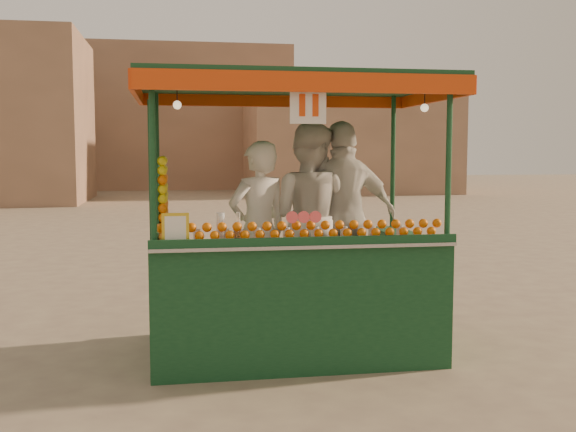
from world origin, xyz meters
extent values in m
plane|color=#6C5A4D|center=(0.00, 0.00, 0.00)|extent=(90.00, 90.00, 0.00)
cube|color=#A4795D|center=(7.00, 24.00, 2.50)|extent=(9.00, 6.00, 5.00)
cube|color=#A4795D|center=(-2.00, 30.00, 3.50)|extent=(14.00, 7.00, 7.00)
cube|color=#0F381C|center=(0.18, -0.22, 0.14)|extent=(2.46, 1.52, 0.28)
cylinder|color=black|center=(-0.67, -0.22, 0.17)|extent=(0.34, 0.09, 0.34)
cylinder|color=black|center=(1.03, -0.22, 0.17)|extent=(0.34, 0.09, 0.34)
cube|color=#0F381C|center=(0.18, -0.84, 0.66)|extent=(2.46, 0.28, 0.76)
cube|color=#0F381C|center=(-0.91, -0.13, 0.66)|extent=(0.28, 1.23, 0.76)
cube|color=#0F381C|center=(1.27, -0.13, 0.66)|extent=(0.28, 1.23, 0.76)
cube|color=#B2B2B7|center=(0.18, -0.81, 1.06)|extent=(2.46, 0.44, 0.03)
cylinder|color=#0F381C|center=(-1.00, -0.93, 1.71)|extent=(0.05, 0.05, 1.33)
cylinder|color=#0F381C|center=(1.36, -0.93, 1.71)|extent=(0.05, 0.05, 1.33)
cylinder|color=#0F381C|center=(-1.00, 0.49, 1.71)|extent=(0.05, 0.05, 1.33)
cylinder|color=#0F381C|center=(1.36, 0.49, 1.71)|extent=(0.05, 0.05, 1.33)
cube|color=#0F381C|center=(0.18, -0.22, 2.41)|extent=(2.65, 1.71, 0.08)
cube|color=#D53E0B|center=(0.18, -1.08, 2.33)|extent=(2.65, 0.04, 0.15)
cube|color=#D53E0B|center=(0.18, 0.63, 2.33)|extent=(2.65, 0.04, 0.15)
cube|color=#D53E0B|center=(-1.15, -0.22, 2.33)|extent=(0.04, 1.71, 0.15)
cube|color=#D53E0B|center=(1.51, -0.22, 2.33)|extent=(0.04, 1.71, 0.15)
cylinder|color=#FF4D53|center=(0.16, -0.93, 1.29)|extent=(0.09, 0.02, 0.09)
cube|color=gold|center=(-0.84, -0.93, 1.20)|extent=(0.21, 0.02, 0.27)
cube|color=white|center=(0.18, -1.00, 2.16)|extent=(0.28, 0.01, 0.28)
sphere|color=#FFE5B2|center=(-0.81, -0.87, 2.16)|extent=(0.07, 0.07, 0.07)
sphere|color=#FFE5B2|center=(1.17, -0.87, 2.16)|extent=(0.07, 0.07, 0.07)
imported|color=silver|center=(-0.10, -0.14, 1.09)|extent=(0.69, 0.58, 1.62)
imported|color=beige|center=(0.39, 0.05, 1.18)|extent=(1.08, 0.99, 1.79)
imported|color=silver|center=(0.74, 0.05, 1.19)|extent=(1.11, 0.57, 1.81)
camera|label=1|loc=(-0.86, -6.17, 1.80)|focal=42.27mm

